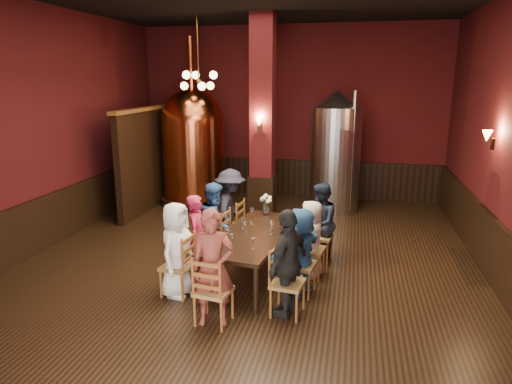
% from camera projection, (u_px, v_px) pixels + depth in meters
% --- Properties ---
extents(room, '(10.00, 10.02, 4.50)m').
position_uv_depth(room, '(246.00, 136.00, 7.37)').
color(room, black).
rests_on(room, ground).
extents(wainscot_right, '(0.08, 9.90, 1.00)m').
position_uv_depth(wainscot_right, '(498.00, 257.00, 6.98)').
color(wainscot_right, black).
rests_on(wainscot_right, ground).
extents(wainscot_back, '(7.90, 0.08, 1.00)m').
position_uv_depth(wainscot_back, '(289.00, 178.00, 12.50)').
color(wainscot_back, black).
rests_on(wainscot_back, ground).
extents(wainscot_left, '(0.08, 9.90, 1.00)m').
position_uv_depth(wainscot_left, '(43.00, 223.00, 8.62)').
color(wainscot_left, black).
rests_on(wainscot_left, ground).
extents(column, '(0.58, 0.58, 4.50)m').
position_uv_depth(column, '(263.00, 120.00, 10.09)').
color(column, '#470F10').
rests_on(column, ground).
extents(partition, '(0.22, 3.50, 2.40)m').
position_uv_depth(partition, '(151.00, 159.00, 11.32)').
color(partition, black).
rests_on(partition, ground).
extents(pendant_cluster, '(0.90, 0.90, 1.70)m').
position_uv_depth(pendant_cluster, '(199.00, 81.00, 10.29)').
color(pendant_cluster, '#A57226').
rests_on(pendant_cluster, room).
extents(sconce_wall, '(0.20, 0.20, 0.36)m').
position_uv_depth(sconce_wall, '(493.00, 139.00, 7.34)').
color(sconce_wall, black).
rests_on(sconce_wall, room).
extents(sconce_column, '(0.20, 0.20, 0.36)m').
position_uv_depth(sconce_column, '(260.00, 124.00, 9.82)').
color(sconce_column, black).
rests_on(sconce_column, column).
extents(dining_table, '(1.32, 2.51, 0.75)m').
position_uv_depth(dining_table, '(255.00, 236.00, 7.31)').
color(dining_table, black).
rests_on(dining_table, ground).
extents(chair_0, '(0.52, 0.52, 0.92)m').
position_uv_depth(chair_0, '(177.00, 266.00, 6.74)').
color(chair_0, brown).
rests_on(chair_0, ground).
extents(person_0, '(0.55, 0.75, 1.43)m').
position_uv_depth(person_0, '(177.00, 250.00, 6.68)').
color(person_0, white).
rests_on(person_0, ground).
extents(chair_1, '(0.52, 0.52, 0.92)m').
position_uv_depth(chair_1, '(198.00, 250.00, 7.35)').
color(chair_1, brown).
rests_on(chair_1, ground).
extents(person_1, '(0.36, 0.52, 1.38)m').
position_uv_depth(person_1, '(198.00, 237.00, 7.30)').
color(person_1, '#B71F47').
rests_on(person_1, ground).
extents(chair_2, '(0.52, 0.52, 0.92)m').
position_uv_depth(chair_2, '(216.00, 237.00, 7.95)').
color(chair_2, brown).
rests_on(chair_2, ground).
extents(person_2, '(0.45, 0.74, 1.43)m').
position_uv_depth(person_2, '(215.00, 223.00, 7.89)').
color(person_2, '#2A4F8D').
rests_on(person_2, ground).
extents(chair_3, '(0.52, 0.52, 0.92)m').
position_uv_depth(chair_3, '(231.00, 226.00, 8.56)').
color(chair_3, brown).
rests_on(chair_3, ground).
extents(person_3, '(0.71, 1.07, 1.54)m').
position_uv_depth(person_3, '(230.00, 210.00, 8.49)').
color(person_3, black).
rests_on(person_3, ground).
extents(chair_4, '(0.52, 0.52, 0.92)m').
position_uv_depth(chair_4, '(288.00, 283.00, 6.17)').
color(chair_4, brown).
rests_on(chair_4, ground).
extents(person_4, '(0.67, 0.95, 1.50)m').
position_uv_depth(person_4, '(288.00, 263.00, 6.10)').
color(person_4, black).
rests_on(person_4, ground).
extents(chair_5, '(0.52, 0.52, 0.92)m').
position_uv_depth(chair_5, '(300.00, 265.00, 6.78)').
color(chair_5, brown).
rests_on(chair_5, ground).
extents(person_5, '(0.89, 1.29, 1.34)m').
position_uv_depth(person_5, '(301.00, 251.00, 6.73)').
color(person_5, teal).
rests_on(person_5, ground).
extents(chair_6, '(0.52, 0.52, 0.92)m').
position_uv_depth(chair_6, '(311.00, 249.00, 7.38)').
color(chair_6, brown).
rests_on(chair_6, ground).
extents(person_6, '(0.43, 0.64, 1.27)m').
position_uv_depth(person_6, '(311.00, 239.00, 7.34)').
color(person_6, beige).
rests_on(person_6, ground).
extents(chair_7, '(0.52, 0.52, 0.92)m').
position_uv_depth(chair_7, '(320.00, 236.00, 7.99)').
color(chair_7, brown).
rests_on(chair_7, ground).
extents(person_7, '(0.39, 0.71, 1.42)m').
position_uv_depth(person_7, '(320.00, 223.00, 7.93)').
color(person_7, '#171E2F').
rests_on(person_7, ground).
extents(chair_8, '(0.52, 0.52, 0.92)m').
position_uv_depth(chair_8, '(213.00, 290.00, 5.96)').
color(chair_8, brown).
rests_on(chair_8, ground).
extents(person_8, '(0.64, 0.50, 1.56)m').
position_uv_depth(person_8, '(213.00, 268.00, 5.88)').
color(person_8, brown).
rests_on(person_8, ground).
extents(copper_kettle, '(1.75, 1.75, 4.13)m').
position_uv_depth(copper_kettle, '(193.00, 145.00, 11.49)').
color(copper_kettle, black).
rests_on(copper_kettle, ground).
extents(steel_vessel, '(1.32, 1.32, 2.89)m').
position_uv_depth(steel_vessel, '(335.00, 151.00, 10.92)').
color(steel_vessel, '#B2B2B7').
rests_on(steel_vessel, ground).
extents(rose_vase, '(0.22, 0.22, 0.38)m').
position_uv_depth(rose_vase, '(266.00, 201.00, 8.20)').
color(rose_vase, white).
rests_on(rose_vase, dining_table).
extents(wine_glass_0, '(0.07, 0.07, 0.17)m').
position_uv_depth(wine_glass_0, '(271.00, 226.00, 7.36)').
color(wine_glass_0, white).
rests_on(wine_glass_0, dining_table).
extents(wine_glass_1, '(0.07, 0.07, 0.17)m').
position_uv_depth(wine_glass_1, '(227.00, 235.00, 6.95)').
color(wine_glass_1, white).
rests_on(wine_glass_1, dining_table).
extents(wine_glass_2, '(0.07, 0.07, 0.17)m').
position_uv_depth(wine_glass_2, '(253.00, 244.00, 6.58)').
color(wine_glass_2, white).
rests_on(wine_glass_2, dining_table).
extents(wine_glass_3, '(0.07, 0.07, 0.17)m').
position_uv_depth(wine_glass_3, '(232.00, 240.00, 6.73)').
color(wine_glass_3, white).
rests_on(wine_glass_3, dining_table).
extents(wine_glass_4, '(0.07, 0.07, 0.17)m').
position_uv_depth(wine_glass_4, '(245.00, 227.00, 7.33)').
color(wine_glass_4, white).
rests_on(wine_glass_4, dining_table).
extents(wine_glass_5, '(0.07, 0.07, 0.17)m').
position_uv_depth(wine_glass_5, '(252.00, 213.00, 8.07)').
color(wine_glass_5, white).
rests_on(wine_glass_5, dining_table).
extents(wine_glass_6, '(0.07, 0.07, 0.17)m').
position_uv_depth(wine_glass_6, '(243.00, 224.00, 7.47)').
color(wine_glass_6, white).
rests_on(wine_glass_6, dining_table).
extents(wine_glass_7, '(0.07, 0.07, 0.17)m').
position_uv_depth(wine_glass_7, '(272.00, 229.00, 7.19)').
color(wine_glass_7, white).
rests_on(wine_glass_7, dining_table).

